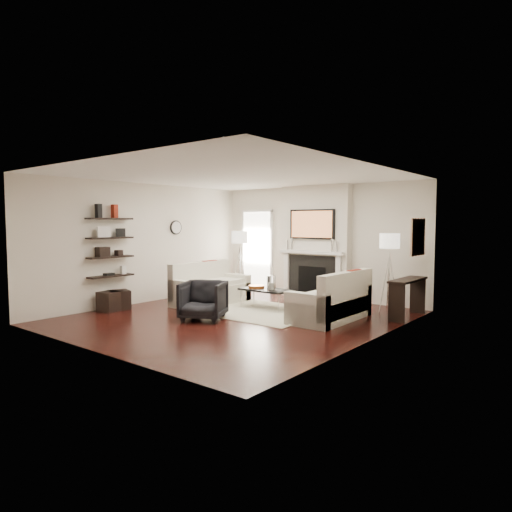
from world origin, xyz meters
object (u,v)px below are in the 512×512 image
Objects in this scene: armchair at (203,299)px; ottoman_near at (119,300)px; lamp_right_shade at (390,241)px; coffee_table at (266,290)px; loveseat_left_base at (211,294)px; lamp_left_shade at (240,237)px; loveseat_right_base at (330,309)px.

ottoman_near is at bearing 163.00° from armchair.
armchair is 3.92m from lamp_right_shade.
armchair is (-0.24, -1.61, -0.00)m from coffee_table.
coffee_table is at bearing 13.24° from loveseat_left_base.
coffee_table is at bearing -149.00° from lamp_right_shade.
loveseat_right_base is at bearing -21.37° from lamp_left_shade.
loveseat_left_base is 2.26× the size of armchair.
lamp_left_shade is (-0.43, 1.49, 1.24)m from loveseat_left_base.
loveseat_right_base and coffee_table have the same top height.
ottoman_near is at bearing -143.94° from lamp_right_shade.
coffee_table is at bearing 40.20° from ottoman_near.
loveseat_right_base is 1.64m from coffee_table.
ottoman_near is at bearing -121.93° from loveseat_left_base.
loveseat_left_base is 4.50× the size of lamp_right_shade.
lamp_left_shade is (-1.73, 1.18, 1.05)m from coffee_table.
loveseat_right_base is at bearing -4.63° from coffee_table.
loveseat_left_base is at bearing 101.93° from armchair.
loveseat_right_base is 4.39m from ottoman_near.
loveseat_right_base is 3.81m from lamp_left_shade.
armchair is at bearing -141.67° from loveseat_right_base.
loveseat_left_base is 2.93m from loveseat_right_base.
ottoman_near is (-0.62, -3.17, -1.25)m from lamp_left_shade.
coffee_table is 1.38× the size of armchair.
loveseat_left_base reaches higher than ottoman_near.
loveseat_right_base is at bearing -110.89° from lamp_right_shade.
armchair is 3.33m from lamp_left_shade.
armchair reaches higher than coffee_table.
lamp_left_shade is 3.46m from ottoman_near.
loveseat_right_base is 4.50× the size of lamp_right_shade.
lamp_left_shade is (-3.35, 1.31, 1.24)m from loveseat_right_base.
armchair reaches higher than loveseat_left_base.
loveseat_left_base and coffee_table have the same top height.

